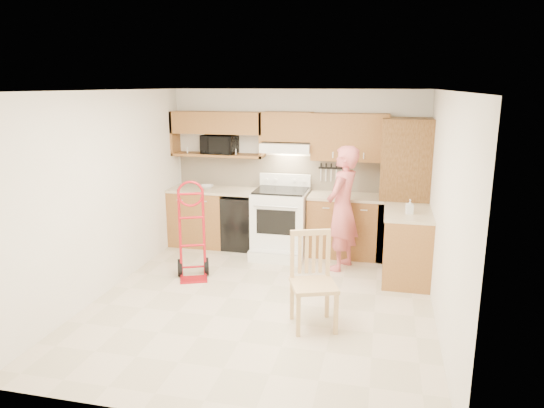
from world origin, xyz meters
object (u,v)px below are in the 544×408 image
(microwave, at_px, (219,144))
(person, at_px, (342,208))
(dining_chair, at_px, (314,282))
(hand_truck, at_px, (192,235))
(range, at_px, (280,217))

(microwave, xyz_separation_m, person, (2.04, -0.74, -0.76))
(microwave, relative_size, dining_chair, 0.52)
(hand_truck, bearing_deg, person, 1.07)
(microwave, height_order, range, microwave)
(dining_chair, bearing_deg, person, 65.84)
(person, bearing_deg, dining_chair, 14.99)
(range, relative_size, person, 0.68)
(person, bearing_deg, microwave, -90.91)
(range, distance_m, hand_truck, 1.54)
(range, relative_size, dining_chair, 1.16)
(person, height_order, hand_truck, person)
(range, bearing_deg, hand_truck, -127.34)
(person, bearing_deg, hand_truck, -47.62)
(range, xyz_separation_m, hand_truck, (-0.94, -1.23, 0.01))
(microwave, xyz_separation_m, hand_truck, (0.12, -1.57, -1.03))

